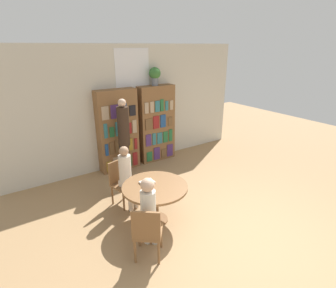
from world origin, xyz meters
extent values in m
plane|color=#9E7A51|center=(0.00, 0.00, 0.00)|extent=(16.00, 16.00, 0.00)
cube|color=beige|center=(0.00, 3.82, 1.50)|extent=(6.40, 0.06, 3.00)
cube|color=white|center=(0.00, 3.78, 2.35)|extent=(0.90, 0.01, 1.10)
cube|color=brown|center=(-0.55, 3.63, 1.00)|extent=(0.98, 0.32, 2.01)
cube|color=olive|center=(-0.90, 3.46, 0.19)|extent=(0.12, 0.02, 0.27)
cube|color=tan|center=(-0.73, 3.46, 0.23)|extent=(0.14, 0.02, 0.34)
cube|color=#4C2D6B|center=(-0.56, 3.46, 0.19)|extent=(0.11, 0.02, 0.26)
cube|color=#236638|center=(-0.37, 3.46, 0.20)|extent=(0.11, 0.02, 0.28)
cube|color=maroon|center=(-0.20, 3.46, 0.23)|extent=(0.12, 0.02, 0.35)
cube|color=navy|center=(-0.93, 3.46, 0.64)|extent=(0.08, 0.02, 0.29)
cube|color=brown|center=(-0.80, 3.46, 0.65)|extent=(0.11, 0.02, 0.32)
cube|color=brown|center=(-0.67, 3.46, 0.67)|extent=(0.08, 0.02, 0.34)
cube|color=#2D707A|center=(-0.55, 3.46, 0.65)|extent=(0.11, 0.02, 0.31)
cube|color=navy|center=(-0.42, 3.46, 0.63)|extent=(0.08, 0.02, 0.26)
cube|color=olive|center=(-0.31, 3.46, 0.65)|extent=(0.09, 0.02, 0.30)
cube|color=maroon|center=(-0.16, 3.46, 0.64)|extent=(0.08, 0.02, 0.28)
cube|color=#2D707A|center=(-0.92, 3.46, 1.11)|extent=(0.08, 0.02, 0.35)
cube|color=#236638|center=(-0.77, 3.46, 1.05)|extent=(0.11, 0.02, 0.24)
cube|color=#2D707A|center=(-0.63, 3.46, 1.10)|extent=(0.10, 0.02, 0.34)
cube|color=tan|center=(-0.48, 3.46, 1.08)|extent=(0.10, 0.02, 0.29)
cube|color=maroon|center=(-0.33, 3.46, 1.07)|extent=(0.13, 0.02, 0.27)
cube|color=tan|center=(-0.18, 3.46, 1.09)|extent=(0.11, 0.02, 0.32)
cube|color=tan|center=(-0.89, 3.46, 1.52)|extent=(0.17, 0.02, 0.31)
cube|color=#4C2D6B|center=(-0.67, 3.46, 1.53)|extent=(0.19, 0.02, 0.32)
cube|color=navy|center=(-0.43, 3.46, 1.53)|extent=(0.14, 0.02, 0.33)
cube|color=black|center=(-0.21, 3.46, 1.50)|extent=(0.16, 0.02, 0.25)
cube|color=brown|center=(0.55, 3.63, 1.00)|extent=(0.98, 0.32, 2.01)
cube|color=#236638|center=(0.22, 3.46, 0.19)|extent=(0.16, 0.02, 0.26)
cube|color=#4C2D6B|center=(0.45, 3.46, 0.23)|extent=(0.18, 0.02, 0.34)
cube|color=brown|center=(0.67, 3.46, 0.18)|extent=(0.14, 0.02, 0.25)
cube|color=#4C2D6B|center=(0.87, 3.46, 0.23)|extent=(0.18, 0.02, 0.34)
cube|color=#4C2D6B|center=(0.20, 3.46, 0.65)|extent=(0.15, 0.02, 0.31)
cube|color=#2D707A|center=(0.37, 3.46, 0.66)|extent=(0.10, 0.02, 0.32)
cube|color=#2D707A|center=(0.55, 3.46, 0.65)|extent=(0.15, 0.02, 0.30)
cube|color=#236638|center=(0.73, 3.46, 0.65)|extent=(0.14, 0.02, 0.30)
cube|color=#236638|center=(0.90, 3.46, 0.66)|extent=(0.10, 0.02, 0.33)
cube|color=brown|center=(0.22, 3.46, 1.08)|extent=(0.18, 0.02, 0.29)
cube|color=maroon|center=(0.44, 3.46, 1.10)|extent=(0.17, 0.02, 0.33)
cube|color=navy|center=(0.66, 3.46, 1.10)|extent=(0.16, 0.02, 0.33)
cube|color=brown|center=(0.88, 3.46, 1.05)|extent=(0.13, 0.02, 0.24)
cube|color=tan|center=(0.17, 3.46, 1.51)|extent=(0.11, 0.02, 0.27)
cube|color=tan|center=(0.33, 3.46, 1.51)|extent=(0.10, 0.02, 0.28)
cube|color=#2D707A|center=(0.49, 3.46, 1.51)|extent=(0.13, 0.02, 0.28)
cube|color=#236638|center=(0.63, 3.46, 1.52)|extent=(0.10, 0.02, 0.31)
cube|color=#2D707A|center=(0.77, 3.46, 1.49)|extent=(0.09, 0.02, 0.25)
cube|color=tan|center=(0.92, 3.46, 1.49)|extent=(0.09, 0.02, 0.25)
cylinder|color=slate|center=(0.53, 3.63, 2.10)|extent=(0.17, 0.17, 0.19)
sphere|color=#387033|center=(0.53, 3.63, 2.31)|extent=(0.29, 0.29, 0.29)
cylinder|color=brown|center=(-0.92, 1.28, 0.01)|extent=(0.44, 0.44, 0.03)
cylinder|color=brown|center=(-0.92, 1.28, 0.35)|extent=(0.12, 0.12, 0.64)
cylinder|color=brown|center=(-0.92, 1.28, 0.69)|extent=(1.13, 1.13, 0.04)
cube|color=brown|center=(-1.43, 0.63, 0.42)|extent=(0.56, 0.56, 0.04)
cube|color=brown|center=(-1.54, 0.49, 0.66)|extent=(0.34, 0.28, 0.45)
cylinder|color=brown|center=(-1.46, 0.87, 0.20)|extent=(0.04, 0.04, 0.40)
cylinder|color=brown|center=(-1.19, 0.66, 0.20)|extent=(0.04, 0.04, 0.40)
cylinder|color=brown|center=(-1.67, 0.60, 0.20)|extent=(0.04, 0.04, 0.40)
cylinder|color=brown|center=(-1.40, 0.39, 0.20)|extent=(0.04, 0.04, 0.40)
cube|color=brown|center=(-1.14, 2.08, 0.42)|extent=(0.49, 0.49, 0.04)
cube|color=brown|center=(-1.19, 2.25, 0.66)|extent=(0.39, 0.14, 0.45)
cylinder|color=brown|center=(-0.93, 1.96, 0.20)|extent=(0.04, 0.04, 0.40)
cylinder|color=brown|center=(-1.26, 1.87, 0.20)|extent=(0.04, 0.04, 0.40)
cylinder|color=brown|center=(-1.03, 2.29, 0.20)|extent=(0.04, 0.04, 0.40)
cylinder|color=brown|center=(-1.35, 2.19, 0.20)|extent=(0.04, 0.04, 0.40)
cube|color=beige|center=(-1.10, 1.94, 0.50)|extent=(0.31, 0.37, 0.12)
cylinder|color=beige|center=(-1.13, 2.02, 0.81)|extent=(0.23, 0.23, 0.50)
sphere|color=#A37A5B|center=(-1.13, 2.02, 1.15)|extent=(0.18, 0.18, 0.18)
cylinder|color=beige|center=(-1.01, 1.85, 0.22)|extent=(0.10, 0.10, 0.44)
cylinder|color=beige|center=(-1.14, 1.82, 0.22)|extent=(0.10, 0.10, 0.44)
cube|color=beige|center=(-1.34, 0.74, 0.50)|extent=(0.37, 0.39, 0.12)
cylinder|color=beige|center=(-1.39, 0.68, 0.81)|extent=(0.22, 0.22, 0.50)
sphere|color=tan|center=(-1.39, 0.68, 1.16)|extent=(0.20, 0.20, 0.20)
cylinder|color=beige|center=(-1.32, 0.87, 0.22)|extent=(0.10, 0.10, 0.44)
cylinder|color=beige|center=(-1.23, 0.79, 0.22)|extent=(0.10, 0.10, 0.44)
cylinder|color=#332319|center=(-0.68, 3.12, 0.41)|extent=(0.10, 0.10, 0.82)
cylinder|color=#332319|center=(-0.56, 3.12, 0.41)|extent=(0.10, 0.10, 0.82)
cylinder|color=#332319|center=(-0.62, 3.12, 1.26)|extent=(0.27, 0.27, 0.88)
sphere|color=#DBB293|center=(-0.62, 3.12, 1.79)|extent=(0.18, 0.18, 0.18)
cylinder|color=#332319|center=(-0.54, 3.37, 1.48)|extent=(0.07, 0.30, 0.07)
cube|color=silver|center=(-0.98, 1.44, 0.72)|extent=(0.24, 0.18, 0.03)
camera|label=1|loc=(-2.92, -2.11, 2.96)|focal=28.00mm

